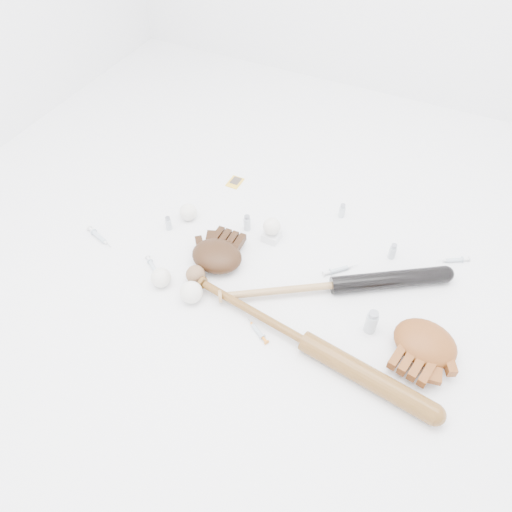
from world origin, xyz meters
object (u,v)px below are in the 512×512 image
at_px(bat_dark, 334,285).
at_px(pedestal, 271,236).
at_px(bat_wood, 306,342).
at_px(glove_dark, 217,256).

relative_size(bat_dark, pedestal, 13.62).
distance_m(bat_dark, bat_wood, 0.27).
xyz_separation_m(bat_dark, glove_dark, (-0.45, -0.07, 0.01)).
relative_size(bat_wood, pedestal, 14.39).
xyz_separation_m(bat_dark, pedestal, (-0.32, 0.14, -0.01)).
bearing_deg(glove_dark, pedestal, 55.63).
distance_m(bat_wood, glove_dark, 0.49).
xyz_separation_m(bat_wood, glove_dark, (-0.45, 0.20, 0.01)).
distance_m(bat_dark, glove_dark, 0.46).
bearing_deg(pedestal, glove_dark, -122.83).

